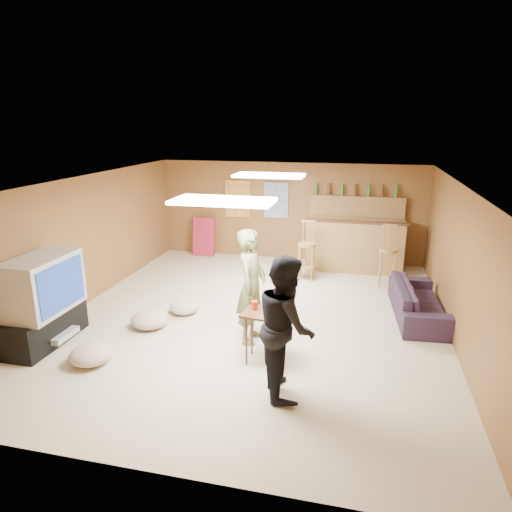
% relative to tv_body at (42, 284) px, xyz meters
% --- Properties ---
extents(ground, '(7.00, 7.00, 0.00)m').
position_rel_tv_body_xyz_m(ground, '(2.65, 1.50, -0.90)').
color(ground, '#C2B594').
rests_on(ground, ground).
extents(ceiling, '(6.00, 7.00, 0.02)m').
position_rel_tv_body_xyz_m(ceiling, '(2.65, 1.50, 1.30)').
color(ceiling, silver).
rests_on(ceiling, ground).
extents(wall_back, '(6.00, 0.02, 2.20)m').
position_rel_tv_body_xyz_m(wall_back, '(2.65, 5.00, 0.20)').
color(wall_back, brown).
rests_on(wall_back, ground).
extents(wall_front, '(6.00, 0.02, 2.20)m').
position_rel_tv_body_xyz_m(wall_front, '(2.65, -2.00, 0.20)').
color(wall_front, brown).
rests_on(wall_front, ground).
extents(wall_left, '(0.02, 7.00, 2.20)m').
position_rel_tv_body_xyz_m(wall_left, '(-0.35, 1.50, 0.20)').
color(wall_left, brown).
rests_on(wall_left, ground).
extents(wall_right, '(0.02, 7.00, 2.20)m').
position_rel_tv_body_xyz_m(wall_right, '(5.65, 1.50, 0.20)').
color(wall_right, brown).
rests_on(wall_right, ground).
extents(tv_stand, '(0.55, 1.30, 0.50)m').
position_rel_tv_body_xyz_m(tv_stand, '(-0.07, 0.00, -0.65)').
color(tv_stand, black).
rests_on(tv_stand, ground).
extents(dvd_box, '(0.35, 0.50, 0.08)m').
position_rel_tv_body_xyz_m(dvd_box, '(0.15, 0.00, -0.75)').
color(dvd_box, '#B2B2B7').
rests_on(dvd_box, tv_stand).
extents(tv_body, '(0.60, 1.10, 0.80)m').
position_rel_tv_body_xyz_m(tv_body, '(0.00, 0.00, 0.00)').
color(tv_body, '#B2B2B7').
rests_on(tv_body, tv_stand).
extents(tv_screen, '(0.02, 0.95, 0.65)m').
position_rel_tv_body_xyz_m(tv_screen, '(0.31, 0.00, 0.00)').
color(tv_screen, navy).
rests_on(tv_screen, tv_body).
extents(bar_counter, '(2.00, 0.60, 1.10)m').
position_rel_tv_body_xyz_m(bar_counter, '(4.15, 4.45, -0.35)').
color(bar_counter, olive).
rests_on(bar_counter, ground).
extents(bar_lip, '(2.10, 0.12, 0.05)m').
position_rel_tv_body_xyz_m(bar_lip, '(4.15, 4.20, 0.20)').
color(bar_lip, '#3D1F13').
rests_on(bar_lip, bar_counter).
extents(bar_shelf, '(2.00, 0.18, 0.05)m').
position_rel_tv_body_xyz_m(bar_shelf, '(4.15, 4.90, 0.60)').
color(bar_shelf, olive).
rests_on(bar_shelf, bar_backing).
extents(bar_backing, '(2.00, 0.14, 0.60)m').
position_rel_tv_body_xyz_m(bar_backing, '(4.15, 4.92, 0.30)').
color(bar_backing, olive).
rests_on(bar_backing, bar_counter).
extents(poster_left, '(0.60, 0.03, 0.85)m').
position_rel_tv_body_xyz_m(poster_left, '(1.45, 4.96, 0.45)').
color(poster_left, '#BF3F26').
rests_on(poster_left, wall_back).
extents(poster_right, '(0.55, 0.03, 0.80)m').
position_rel_tv_body_xyz_m(poster_right, '(2.35, 4.96, 0.45)').
color(poster_right, '#334C99').
rests_on(poster_right, wall_back).
extents(folding_chair_stack, '(0.50, 0.26, 0.91)m').
position_rel_tv_body_xyz_m(folding_chair_stack, '(0.65, 4.80, -0.45)').
color(folding_chair_stack, '#B52141').
rests_on(folding_chair_stack, ground).
extents(ceiling_panel_front, '(1.20, 0.60, 0.04)m').
position_rel_tv_body_xyz_m(ceiling_panel_front, '(2.65, 0.00, 1.27)').
color(ceiling_panel_front, white).
rests_on(ceiling_panel_front, ceiling).
extents(ceiling_panel_back, '(1.20, 0.60, 0.04)m').
position_rel_tv_body_xyz_m(ceiling_panel_back, '(2.65, 2.70, 1.27)').
color(ceiling_panel_back, white).
rests_on(ceiling_panel_back, ceiling).
extents(person_olive, '(0.43, 0.63, 1.66)m').
position_rel_tv_body_xyz_m(person_olive, '(2.80, 0.77, -0.07)').
color(person_olive, '#656C3E').
rests_on(person_olive, ground).
extents(person_black, '(0.87, 0.98, 1.67)m').
position_rel_tv_body_xyz_m(person_black, '(3.50, -0.41, -0.06)').
color(person_black, black).
rests_on(person_black, ground).
extents(sofa, '(0.86, 1.92, 0.55)m').
position_rel_tv_body_xyz_m(sofa, '(5.25, 2.19, -0.63)').
color(sofa, black).
rests_on(sofa, ground).
extents(tray_table, '(0.59, 0.50, 0.70)m').
position_rel_tv_body_xyz_m(tray_table, '(3.11, 0.21, -0.55)').
color(tray_table, '#3D1F13').
rests_on(tray_table, ground).
extents(cup_red_near, '(0.09, 0.09, 0.12)m').
position_rel_tv_body_xyz_m(cup_red_near, '(2.97, 0.27, -0.14)').
color(cup_red_near, red).
rests_on(cup_red_near, tray_table).
extents(cup_red_far, '(0.09, 0.09, 0.10)m').
position_rel_tv_body_xyz_m(cup_red_far, '(3.19, 0.13, -0.15)').
color(cup_red_far, red).
rests_on(cup_red_far, tray_table).
extents(cup_blue, '(0.10, 0.10, 0.11)m').
position_rel_tv_body_xyz_m(cup_blue, '(3.23, 0.29, -0.14)').
color(cup_blue, navy).
rests_on(cup_blue, tray_table).
extents(bar_stool_left, '(0.37, 0.37, 1.06)m').
position_rel_tv_body_xyz_m(bar_stool_left, '(3.24, 3.63, -0.37)').
color(bar_stool_left, olive).
rests_on(bar_stool_left, ground).
extents(bar_stool_right, '(0.43, 0.43, 1.30)m').
position_rel_tv_body_xyz_m(bar_stool_right, '(4.80, 3.61, -0.25)').
color(bar_stool_right, olive).
rests_on(bar_stool_right, ground).
extents(cushion_near_tv, '(0.76, 0.76, 0.26)m').
position_rel_tv_body_xyz_m(cushion_near_tv, '(1.17, 0.82, -0.77)').
color(cushion_near_tv, tan).
rests_on(cushion_near_tv, ground).
extents(cushion_mid, '(0.52, 0.52, 0.22)m').
position_rel_tv_body_xyz_m(cushion_mid, '(1.48, 1.45, -0.79)').
color(cushion_mid, tan).
rests_on(cushion_mid, ground).
extents(cushion_far, '(0.70, 0.70, 0.25)m').
position_rel_tv_body_xyz_m(cushion_far, '(0.90, -0.37, -0.77)').
color(cushion_far, tan).
rests_on(cushion_far, ground).
extents(bottle_row, '(1.76, 0.08, 0.26)m').
position_rel_tv_body_xyz_m(bottle_row, '(4.09, 4.88, 0.75)').
color(bottle_row, '#3F7233').
rests_on(bottle_row, bar_shelf).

